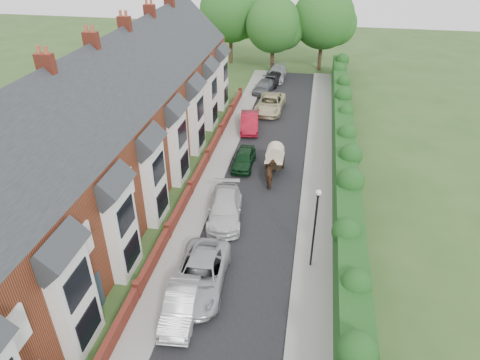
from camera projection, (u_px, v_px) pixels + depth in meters
The scene contains 24 objects.
ground at pixel (239, 312), 21.53m from camera, with size 140.00×140.00×0.00m, color #2D4C1E.
road at pixel (260, 193), 30.84m from camera, with size 6.00×58.00×0.02m, color black.
pavement_hedge_side at pixel (317, 198), 30.19m from camera, with size 2.20×58.00×0.12m, color gray.
pavement_house_side at pixel (208, 188), 31.40m from camera, with size 1.70×58.00×0.12m, color gray.
kerb_hedge_side at pixel (302, 197), 30.35m from camera, with size 0.18×58.00×0.13m, color gray.
kerb_house_side at pixel (218, 189), 31.28m from camera, with size 0.18×58.00×0.13m, color gray.
hedge at pixel (346, 182), 29.12m from camera, with size 2.10×58.00×2.85m.
terrace_row at pixel (109, 132), 29.25m from camera, with size 9.05×40.50×11.50m.
garden_wall_row at pixel (191, 189), 30.51m from camera, with size 0.35×40.35×1.10m.
lamppost at pixel (315, 220), 22.66m from camera, with size 0.32×0.32×5.16m.
tree_far_left at pixel (276, 26), 52.64m from camera, with size 7.14×6.80×9.29m.
tree_far_right at pixel (327, 19), 53.09m from camera, with size 7.98×7.60×10.31m.
tree_far_back at pixel (234, 12), 55.59m from camera, with size 8.40×8.00×10.82m.
car_silver_a at pixel (181, 303), 21.08m from camera, with size 1.50×4.29×1.41m, color #BBBAC0.
car_silver_b at pixel (201, 275), 22.66m from camera, with size 2.59×5.62×1.56m, color #ACAEB3.
car_white at pixel (225, 208), 27.93m from camera, with size 2.14×5.26×1.53m, color silver.
car_green at pixel (244, 159), 33.92m from camera, with size 1.59×3.96×1.35m, color black.
car_red at pixel (249, 122), 39.91m from camera, with size 1.60×4.58×1.51m, color maroon.
car_beige at pixel (270, 104), 43.76m from camera, with size 2.63×5.71×1.59m, color #C7BA90.
car_grey at pixel (264, 87), 48.67m from camera, with size 1.83×4.51×1.31m, color #575A5F.
car_black at pixel (273, 79), 50.91m from camera, with size 1.73×4.29×1.46m, color black.
horse at pixel (271, 175), 31.43m from camera, with size 0.91×2.01×1.70m, color #412817.
horse_cart at pixel (275, 156), 33.01m from camera, with size 1.43×3.16×2.28m.
car_extra_far at pixel (277, 73), 52.67m from camera, with size 2.07×5.10×1.48m, color #A0A2A7.
Camera 1 is at (2.71, -14.68, 16.88)m, focal length 32.00 mm.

